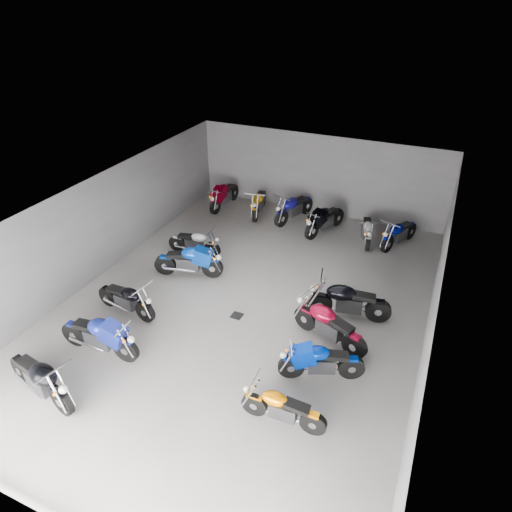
# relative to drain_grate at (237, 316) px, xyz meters

# --- Properties ---
(ground) EXTENTS (14.00, 14.00, 0.00)m
(ground) POSITION_rel_drain_grate_xyz_m (0.00, 0.50, -0.01)
(ground) COLOR #989590
(ground) RESTS_ON ground
(wall_back) EXTENTS (10.00, 0.10, 3.20)m
(wall_back) POSITION_rel_drain_grate_xyz_m (0.00, 7.50, 1.59)
(wall_back) COLOR slate
(wall_back) RESTS_ON ground
(wall_left) EXTENTS (0.10, 14.00, 3.20)m
(wall_left) POSITION_rel_drain_grate_xyz_m (-5.00, 0.50, 1.59)
(wall_left) COLOR slate
(wall_left) RESTS_ON ground
(wall_right) EXTENTS (0.10, 14.00, 3.20)m
(wall_right) POSITION_rel_drain_grate_xyz_m (5.00, 0.50, 1.59)
(wall_right) COLOR slate
(wall_right) RESTS_ON ground
(ceiling) EXTENTS (10.00, 14.00, 0.04)m
(ceiling) POSITION_rel_drain_grate_xyz_m (0.00, 0.50, 3.21)
(ceiling) COLOR black
(ceiling) RESTS_ON wall_back
(drain_grate) EXTENTS (0.32, 0.32, 0.01)m
(drain_grate) POSITION_rel_drain_grate_xyz_m (0.00, 0.00, 0.00)
(drain_grate) COLOR black
(drain_grate) RESTS_ON ground
(motorcycle_left_a) EXTENTS (2.29, 0.68, 1.02)m
(motorcycle_left_a) POSITION_rel_drain_grate_xyz_m (-2.74, -4.43, 0.55)
(motorcycle_left_a) COLOR black
(motorcycle_left_a) RESTS_ON ground
(motorcycle_left_b) EXTENTS (2.30, 0.46, 1.01)m
(motorcycle_left_b) POSITION_rel_drain_grate_xyz_m (-2.50, -2.73, 0.55)
(motorcycle_left_b) COLOR black
(motorcycle_left_b) RESTS_ON ground
(motorcycle_left_c) EXTENTS (2.07, 0.47, 0.91)m
(motorcycle_left_c) POSITION_rel_drain_grate_xyz_m (-2.91, -1.14, 0.49)
(motorcycle_left_c) COLOR black
(motorcycle_left_c) RESTS_ON ground
(motorcycle_left_e) EXTENTS (2.18, 0.80, 0.99)m
(motorcycle_left_e) POSITION_rel_drain_grate_xyz_m (-2.29, 1.27, 0.53)
(motorcycle_left_e) COLOR black
(motorcycle_left_e) RESTS_ON ground
(motorcycle_left_f) EXTENTS (1.94, 0.42, 0.85)m
(motorcycle_left_f) POSITION_rel_drain_grate_xyz_m (-2.82, 2.50, 0.46)
(motorcycle_left_f) COLOR black
(motorcycle_left_f) RESTS_ON ground
(motorcycle_right_b) EXTENTS (1.91, 0.39, 0.84)m
(motorcycle_right_b) POSITION_rel_drain_grate_xyz_m (2.49, -2.90, 0.45)
(motorcycle_right_b) COLOR black
(motorcycle_right_b) RESTS_ON ground
(motorcycle_right_c) EXTENTS (1.96, 0.94, 0.91)m
(motorcycle_right_c) POSITION_rel_drain_grate_xyz_m (2.84, -1.29, 0.49)
(motorcycle_right_c) COLOR black
(motorcycle_right_c) RESTS_ON ground
(motorcycle_right_d) EXTENTS (2.17, 0.94, 1.00)m
(motorcycle_right_d) POSITION_rel_drain_grate_xyz_m (2.66, 0.02, 0.54)
(motorcycle_right_d) COLOR black
(motorcycle_right_d) RESTS_ON ground
(motorcycle_right_e) EXTENTS (2.30, 0.69, 1.02)m
(motorcycle_right_e) POSITION_rel_drain_grate_xyz_m (2.87, 1.21, 0.55)
(motorcycle_right_e) COLOR black
(motorcycle_right_e) RESTS_ON ground
(motorcycle_back_a) EXTENTS (0.45, 2.22, 0.98)m
(motorcycle_back_a) POSITION_rel_drain_grate_xyz_m (-3.68, 6.36, 0.53)
(motorcycle_back_a) COLOR black
(motorcycle_back_a) RESTS_ON ground
(motorcycle_back_b) EXTENTS (0.60, 2.12, 0.94)m
(motorcycle_back_b) POSITION_rel_drain_grate_xyz_m (-2.08, 6.34, 0.51)
(motorcycle_back_b) COLOR black
(motorcycle_back_b) RESTS_ON ground
(motorcycle_back_c) EXTENTS (0.86, 2.19, 1.00)m
(motorcycle_back_c) POSITION_rel_drain_grate_xyz_m (-0.60, 6.37, 0.54)
(motorcycle_back_c) COLOR black
(motorcycle_back_c) RESTS_ON ground
(motorcycle_back_d) EXTENTS (0.93, 2.13, 0.98)m
(motorcycle_back_d) POSITION_rel_drain_grate_xyz_m (0.81, 5.87, 0.53)
(motorcycle_back_d) COLOR black
(motorcycle_back_d) RESTS_ON ground
(motorcycle_back_e) EXTENTS (0.64, 1.93, 0.86)m
(motorcycle_back_e) POSITION_rel_drain_grate_xyz_m (2.42, 5.84, 0.47)
(motorcycle_back_e) COLOR black
(motorcycle_back_e) RESTS_ON ground
(motorcycle_back_f) EXTENTS (0.97, 1.96, 0.91)m
(motorcycle_back_f) POSITION_rel_drain_grate_xyz_m (3.52, 5.97, 0.49)
(motorcycle_back_f) COLOR black
(motorcycle_back_f) RESTS_ON ground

